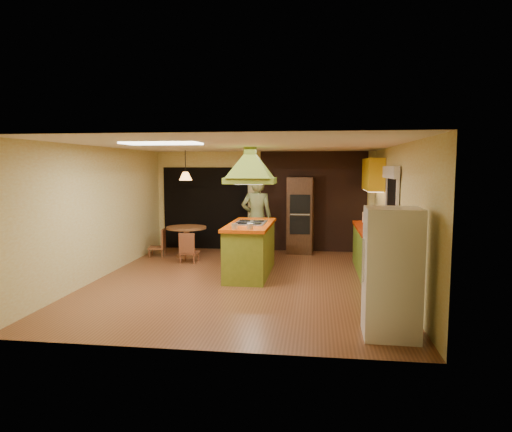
# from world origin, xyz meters

# --- Properties ---
(ground) EXTENTS (6.50, 6.50, 0.00)m
(ground) POSITION_xyz_m (0.00, 0.00, 0.00)
(ground) COLOR brown
(ground) RESTS_ON ground
(room_walls) EXTENTS (5.50, 6.50, 6.50)m
(room_walls) POSITION_xyz_m (0.00, 0.00, 1.25)
(room_walls) COLOR beige
(room_walls) RESTS_ON ground
(ceiling_plane) EXTENTS (6.50, 6.50, 0.00)m
(ceiling_plane) POSITION_xyz_m (0.00, 0.00, 2.50)
(ceiling_plane) COLOR silver
(ceiling_plane) RESTS_ON room_walls
(brick_panel) EXTENTS (2.64, 0.03, 2.50)m
(brick_panel) POSITION_xyz_m (1.25, 3.23, 1.25)
(brick_panel) COLOR #381E14
(brick_panel) RESTS_ON ground
(nook_opening) EXTENTS (2.20, 0.03, 2.10)m
(nook_opening) POSITION_xyz_m (-1.50, 3.23, 1.05)
(nook_opening) COLOR black
(nook_opening) RESTS_ON ground
(right_counter) EXTENTS (0.62, 3.05, 0.92)m
(right_counter) POSITION_xyz_m (2.45, 0.60, 0.46)
(right_counter) COLOR olive
(right_counter) RESTS_ON ground
(upper_cabinets) EXTENTS (0.34, 1.40, 0.70)m
(upper_cabinets) POSITION_xyz_m (2.57, 2.20, 1.95)
(upper_cabinets) COLOR yellow
(upper_cabinets) RESTS_ON room_walls
(window_right) EXTENTS (0.12, 1.35, 1.06)m
(window_right) POSITION_xyz_m (2.70, 0.40, 1.77)
(window_right) COLOR black
(window_right) RESTS_ON room_walls
(fluor_panel) EXTENTS (1.20, 0.60, 0.03)m
(fluor_panel) POSITION_xyz_m (-1.10, -1.20, 2.48)
(fluor_panel) COLOR white
(fluor_panel) RESTS_ON ceiling_plane
(kitchen_island) EXTENTS (0.84, 2.05, 1.03)m
(kitchen_island) POSITION_xyz_m (0.05, 0.56, 0.51)
(kitchen_island) COLOR olive
(kitchen_island) RESTS_ON ground
(range_hood) EXTENTS (0.98, 0.70, 0.79)m
(range_hood) POSITION_xyz_m (0.05, 0.56, 2.25)
(range_hood) COLOR #60741D
(range_hood) RESTS_ON ceiling_plane
(man) EXTENTS (0.74, 0.53, 1.91)m
(man) POSITION_xyz_m (0.00, 1.94, 0.96)
(man) COLOR #51552D
(man) RESTS_ON ground
(refrigerator) EXTENTS (0.68, 0.64, 1.62)m
(refrigerator) POSITION_xyz_m (2.27, -2.49, 0.81)
(refrigerator) COLOR white
(refrigerator) RESTS_ON ground
(wall_oven) EXTENTS (0.65, 0.63, 1.87)m
(wall_oven) POSITION_xyz_m (0.95, 2.95, 0.93)
(wall_oven) COLOR #4D2E18
(wall_oven) RESTS_ON ground
(dining_table) EXTENTS (0.94, 0.94, 0.71)m
(dining_table) POSITION_xyz_m (-1.70, 2.15, 0.50)
(dining_table) COLOR brown
(dining_table) RESTS_ON ground
(chair_left) EXTENTS (0.40, 0.40, 0.66)m
(chair_left) POSITION_xyz_m (-2.40, 2.05, 0.33)
(chair_left) COLOR brown
(chair_left) RESTS_ON ground
(chair_near) EXTENTS (0.40, 0.40, 0.68)m
(chair_near) POSITION_xyz_m (-1.45, 1.50, 0.34)
(chair_near) COLOR brown
(chair_near) RESTS_ON ground
(pendant_lamp) EXTENTS (0.40, 0.40, 0.20)m
(pendant_lamp) POSITION_xyz_m (-1.70, 2.15, 1.90)
(pendant_lamp) COLOR #FF9E3F
(pendant_lamp) RESTS_ON ceiling_plane
(canister_large) EXTENTS (0.16, 0.16, 0.22)m
(canister_large) POSITION_xyz_m (2.40, 1.83, 1.03)
(canister_large) COLOR beige
(canister_large) RESTS_ON right_counter
(canister_medium) EXTENTS (0.17, 0.17, 0.19)m
(canister_medium) POSITION_xyz_m (2.40, 1.56, 1.01)
(canister_medium) COLOR beige
(canister_medium) RESTS_ON right_counter
(canister_small) EXTENTS (0.14, 0.14, 0.17)m
(canister_small) POSITION_xyz_m (2.40, 1.00, 1.00)
(canister_small) COLOR beige
(canister_small) RESTS_ON right_counter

